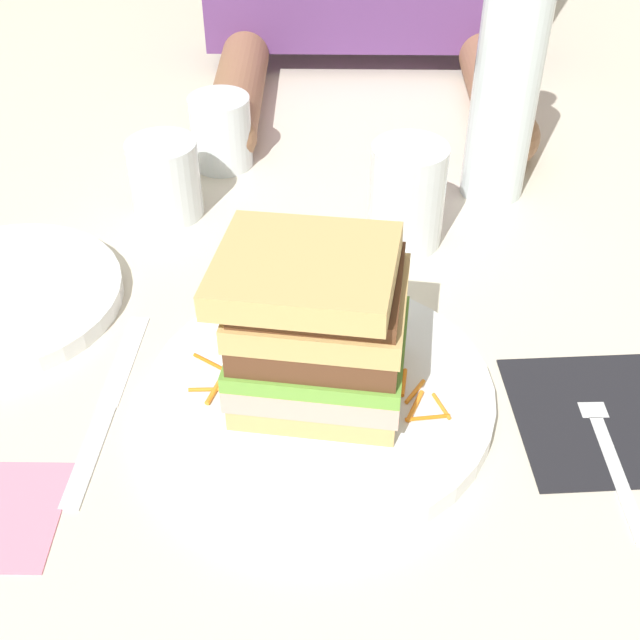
{
  "coord_description": "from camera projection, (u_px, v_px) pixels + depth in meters",
  "views": [
    {
      "loc": [
        0.02,
        -0.43,
        0.45
      ],
      "look_at": [
        0.01,
        0.04,
        0.06
      ],
      "focal_mm": 45.92,
      "sensor_mm": 36.0,
      "label": 1
    }
  ],
  "objects": [
    {
      "name": "juice_glass",
      "position": [
        407.0,
        199.0,
        0.76
      ],
      "size": [
        0.07,
        0.07,
        0.1
      ],
      "color": "white",
      "rests_on": "ground_plane"
    },
    {
      "name": "carrot_shred_5",
      "position": [
        404.0,
        383.0,
        0.61
      ],
      "size": [
        0.01,
        0.03,
        0.0
      ],
      "primitive_type": "cylinder",
      "rotation": [
        0.0,
        1.57,
        1.43
      ],
      "color": "orange",
      "rests_on": "main_plate"
    },
    {
      "name": "water_bottle",
      "position": [
        508.0,
        74.0,
        0.77
      ],
      "size": [
        0.06,
        0.06,
        0.28
      ],
      "color": "silver",
      "rests_on": "ground_plane"
    },
    {
      "name": "carrot_shred_0",
      "position": [
        209.0,
        362.0,
        0.63
      ],
      "size": [
        0.03,
        0.02,
        0.0
      ],
      "primitive_type": "cylinder",
      "rotation": [
        0.0,
        1.57,
        2.56
      ],
      "color": "orange",
      "rests_on": "main_plate"
    },
    {
      "name": "carrot_shred_7",
      "position": [
        428.0,
        418.0,
        0.58
      ],
      "size": [
        0.03,
        0.01,
        0.0
      ],
      "primitive_type": "cylinder",
      "rotation": [
        0.0,
        1.57,
        0.14
      ],
      "color": "orange",
      "rests_on": "main_plate"
    },
    {
      "name": "empty_tumbler_0",
      "position": [
        165.0,
        179.0,
        0.8
      ],
      "size": [
        0.07,
        0.07,
        0.08
      ],
      "primitive_type": "cylinder",
      "color": "silver",
      "rests_on": "ground_plane"
    },
    {
      "name": "carrot_shred_2",
      "position": [
        215.0,
        388.0,
        0.61
      ],
      "size": [
        0.01,
        0.03,
        0.0
      ],
      "primitive_type": "cylinder",
      "rotation": [
        0.0,
        1.57,
        4.43
      ],
      "color": "orange",
      "rests_on": "main_plate"
    },
    {
      "name": "carrot_shred_4",
      "position": [
        238.0,
        376.0,
        0.62
      ],
      "size": [
        0.02,
        0.03,
        0.0
      ],
      "primitive_type": "cylinder",
      "rotation": [
        0.0,
        1.57,
        4.0
      ],
      "color": "orange",
      "rests_on": "main_plate"
    },
    {
      "name": "side_plate",
      "position": [
        2.0,
        297.0,
        0.71
      ],
      "size": [
        0.21,
        0.21,
        0.02
      ],
      "primitive_type": "cylinder",
      "color": "white",
      "rests_on": "ground_plane"
    },
    {
      "name": "main_plate",
      "position": [
        319.0,
        395.0,
        0.62
      ],
      "size": [
        0.26,
        0.26,
        0.02
      ],
      "primitive_type": "cylinder",
      "color": "white",
      "rests_on": "ground_plane"
    },
    {
      "name": "sandwich",
      "position": [
        318.0,
        326.0,
        0.57
      ],
      "size": [
        0.14,
        0.12,
        0.13
      ],
      "color": "tan",
      "rests_on": "main_plate"
    },
    {
      "name": "knife",
      "position": [
        106.0,
        407.0,
        0.62
      ],
      "size": [
        0.03,
        0.2,
        0.0
      ],
      "color": "silver",
      "rests_on": "ground_plane"
    },
    {
      "name": "carrot_shred_6",
      "position": [
        441.0,
        406.0,
        0.59
      ],
      "size": [
        0.01,
        0.03,
        0.0
      ],
      "primitive_type": "cylinder",
      "rotation": [
        0.0,
        1.57,
        1.94
      ],
      "color": "orange",
      "rests_on": "main_plate"
    },
    {
      "name": "carrot_shred_3",
      "position": [
        232.0,
        382.0,
        0.61
      ],
      "size": [
        0.01,
        0.02,
        0.0
      ],
      "primitive_type": "cylinder",
      "rotation": [
        0.0,
        1.57,
        2.01
      ],
      "color": "orange",
      "rests_on": "main_plate"
    },
    {
      "name": "ground_plane",
      "position": [
        307.0,
        408.0,
        0.62
      ],
      "size": [
        3.0,
        3.0,
        0.0
      ],
      "primitive_type": "plane",
      "color": "beige"
    },
    {
      "name": "carrot_shred_1",
      "position": [
        205.0,
        393.0,
        0.6
      ],
      "size": [
        0.03,
        0.0,
        0.0
      ],
      "primitive_type": "cylinder",
      "rotation": [
        0.0,
        1.57,
        0.04
      ],
      "color": "orange",
      "rests_on": "main_plate"
    },
    {
      "name": "empty_tumbler_1",
      "position": [
        221.0,
        132.0,
        0.87
      ],
      "size": [
        0.07,
        0.07,
        0.08
      ],
      "primitive_type": "cylinder",
      "color": "silver",
      "rests_on": "ground_plane"
    },
    {
      "name": "carrot_shred_9",
      "position": [
        415.0,
        406.0,
        0.59
      ],
      "size": [
        0.02,
        0.03,
        0.0
      ],
      "primitive_type": "cylinder",
      "rotation": [
        0.0,
        1.57,
        4.31
      ],
      "color": "orange",
      "rests_on": "main_plate"
    },
    {
      "name": "napkin_dark",
      "position": [
        596.0,
        417.0,
        0.61
      ],
      "size": [
        0.13,
        0.14,
        0.0
      ],
      "primitive_type": "cube",
      "rotation": [
        0.0,
        0.0,
        0.07
      ],
      "color": "black",
      "rests_on": "ground_plane"
    },
    {
      "name": "fork",
      "position": [
        606.0,
        437.0,
        0.59
      ],
      "size": [
        0.02,
        0.17,
        0.0
      ],
      "color": "silver",
      "rests_on": "napkin_dark"
    },
    {
      "name": "carrot_shred_8",
      "position": [
        415.0,
        392.0,
        0.6
      ],
      "size": [
        0.02,
        0.02,
        0.0
      ],
      "primitive_type": "cylinder",
      "rotation": [
        0.0,
        1.57,
        4.14
      ],
      "color": "orange",
      "rests_on": "main_plate"
    }
  ]
}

